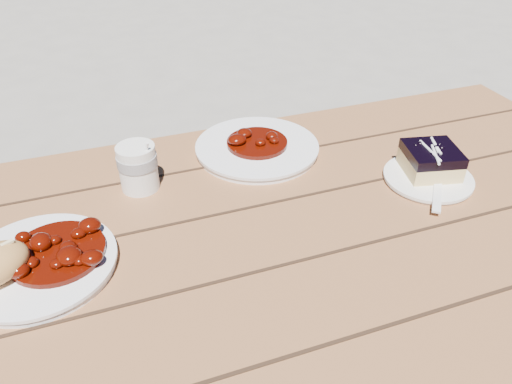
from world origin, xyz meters
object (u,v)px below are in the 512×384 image
object	(u,v)px
second_plate	(257,148)
blueberry_cake	(431,160)
dessert_plate	(428,179)
coffee_cup	(138,167)
picnic_table	(150,331)
main_plate	(39,265)

from	to	relation	value
second_plate	blueberry_cake	bearing A→B (deg)	-35.44
dessert_plate	coffee_cup	size ratio (longest dim) A/B	1.85
blueberry_cake	coffee_cup	xyz separation A→B (m)	(-0.54, 0.15, 0.01)
picnic_table	second_plate	size ratio (longest dim) A/B	7.77
picnic_table	second_plate	distance (m)	0.43
dessert_plate	blueberry_cake	size ratio (longest dim) A/B	1.41
dessert_plate	second_plate	bearing A→B (deg)	141.64
dessert_plate	picnic_table	bearing A→B (deg)	-175.44
main_plate	picnic_table	bearing A→B (deg)	-15.64
coffee_cup	second_plate	xyz separation A→B (m)	(0.26, 0.05, -0.04)
main_plate	coffee_cup	bearing A→B (deg)	43.11
blueberry_cake	second_plate	size ratio (longest dim) A/B	0.46
second_plate	picnic_table	bearing A→B (deg)	-138.18
main_plate	dessert_plate	size ratio (longest dim) A/B	1.41
blueberry_cake	main_plate	bearing A→B (deg)	-165.63
dessert_plate	coffee_cup	world-z (taller)	coffee_cup
picnic_table	dessert_plate	bearing A→B (deg)	4.56
main_plate	coffee_cup	size ratio (longest dim) A/B	2.60
blueberry_cake	second_plate	distance (m)	0.35
picnic_table	blueberry_cake	size ratio (longest dim) A/B	17.01
main_plate	coffee_cup	distance (m)	0.26
dessert_plate	blueberry_cake	xyz separation A→B (m)	(0.01, 0.02, 0.03)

